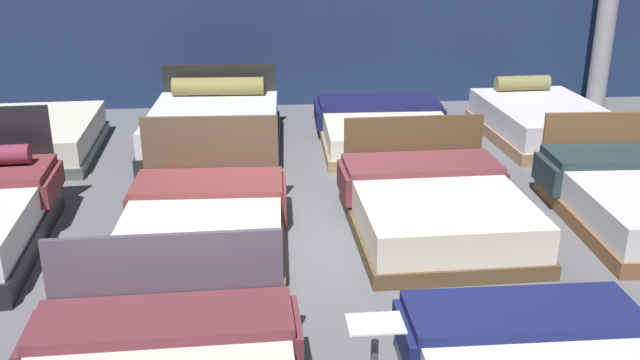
% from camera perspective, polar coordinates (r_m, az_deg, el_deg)
% --- Properties ---
extents(ground_plane, '(18.00, 18.00, 0.02)m').
position_cam_1_polar(ground_plane, '(6.72, -0.17, -4.29)').
color(ground_plane, '#5B5B60').
extents(bed_5, '(1.54, 2.00, 0.95)m').
position_cam_1_polar(bed_5, '(6.52, -9.26, -3.31)').
color(bed_5, brown).
rests_on(bed_5, ground_plane).
extents(bed_6, '(1.62, 2.04, 0.87)m').
position_cam_1_polar(bed_6, '(6.72, 9.22, -2.23)').
color(bed_6, brown).
rests_on(bed_6, ground_plane).
extents(bed_8, '(1.53, 2.04, 0.44)m').
position_cam_1_polar(bed_8, '(9.47, -21.92, 3.10)').
color(bed_8, '#505B56').
rests_on(bed_8, ground_plane).
extents(bed_9, '(1.74, 2.19, 0.89)m').
position_cam_1_polar(bed_9, '(9.15, -8.48, 4.19)').
color(bed_9, black).
rests_on(bed_9, ground_plane).
extents(bed_10, '(1.74, 2.06, 0.45)m').
position_cam_1_polar(bed_10, '(9.27, 5.19, 4.10)').
color(bed_10, '#917651').
rests_on(bed_10, ground_plane).
extents(bed_11, '(1.50, 2.16, 0.69)m').
position_cam_1_polar(bed_11, '(9.88, 17.50, 4.50)').
color(bed_11, '#956E52').
rests_on(bed_11, ground_plane).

